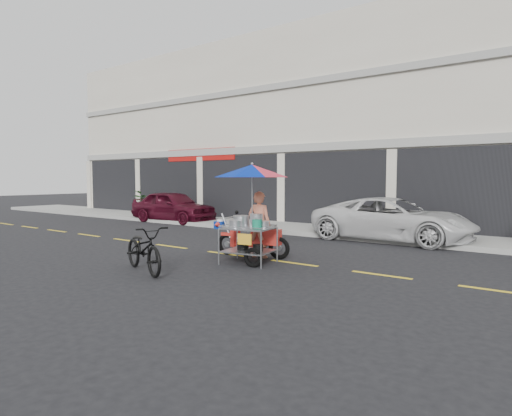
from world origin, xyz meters
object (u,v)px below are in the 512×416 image
Objects in this scene: white_pickup at (393,219)px; near_bicycle at (144,249)px; maroon_sedan at (173,206)px; food_vendor_rig at (253,199)px.

white_pickup is 2.60× the size of near_bicycle.
maroon_sedan is 9.52m from food_vendor_rig.
maroon_sedan is 9.62m from white_pickup.
near_bicycle is at bearing -125.42° from food_vendor_rig.
white_pickup is at bearing 63.03° from food_vendor_rig.
white_pickup is 7.75m from near_bicycle.
white_pickup is (9.62, 0.00, -0.02)m from maroon_sedan.
near_bicycle is at bearing -138.28° from maroon_sedan.
maroon_sedan is 1.62× the size of food_vendor_rig.
food_vendor_rig is at bearing -6.00° from near_bicycle.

